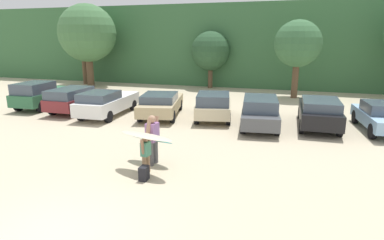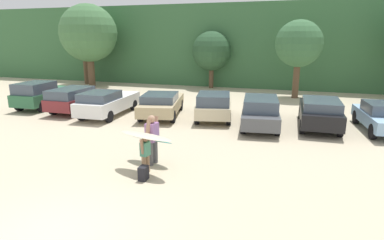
{
  "view_description": "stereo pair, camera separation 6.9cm",
  "coord_description": "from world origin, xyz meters",
  "px_view_note": "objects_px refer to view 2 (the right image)",
  "views": [
    {
      "loc": [
        4.88,
        -5.13,
        4.36
      ],
      "look_at": [
        1.05,
        7.23,
        1.06
      ],
      "focal_mm": 30.46,
      "sensor_mm": 36.0,
      "label": 1
    },
    {
      "loc": [
        4.95,
        -5.11,
        4.36
      ],
      "look_at": [
        1.05,
        7.23,
        1.06
      ],
      "focal_mm": 30.46,
      "sensor_mm": 36.0,
      "label": 2
    }
  ],
  "objects_px": {
    "person_child": "(145,152)",
    "parked_car_white": "(107,102)",
    "parked_car_champagne": "(214,105)",
    "backpack_dropped": "(143,173)",
    "surfboard_cream": "(145,136)",
    "parked_car_black": "(320,112)",
    "person_adult": "(152,137)",
    "surfboard_teal": "(151,140)",
    "parked_car_dark_gray": "(260,111)",
    "parked_car_forest_green": "(43,94)",
    "parked_car_tan": "(162,103)",
    "parked_car_maroon": "(78,98)"
  },
  "relations": [
    {
      "from": "parked_car_tan",
      "to": "surfboard_cream",
      "type": "height_order",
      "value": "parked_car_tan"
    },
    {
      "from": "person_child",
      "to": "parked_car_tan",
      "type": "bearing_deg",
      "value": -62.94
    },
    {
      "from": "surfboard_cream",
      "to": "parked_car_maroon",
      "type": "bearing_deg",
      "value": -26.76
    },
    {
      "from": "parked_car_champagne",
      "to": "parked_car_dark_gray",
      "type": "xyz_separation_m",
      "value": [
        2.55,
        -0.74,
        0.0
      ]
    },
    {
      "from": "parked_car_white",
      "to": "surfboard_teal",
      "type": "bearing_deg",
      "value": -140.12
    },
    {
      "from": "parked_car_black",
      "to": "person_adult",
      "type": "relative_size",
      "value": 2.54
    },
    {
      "from": "parked_car_tan",
      "to": "parked_car_black",
      "type": "bearing_deg",
      "value": -101.32
    },
    {
      "from": "parked_car_forest_green",
      "to": "backpack_dropped",
      "type": "bearing_deg",
      "value": -129.75
    },
    {
      "from": "parked_car_forest_green",
      "to": "parked_car_maroon",
      "type": "distance_m",
      "value": 2.73
    },
    {
      "from": "parked_car_dark_gray",
      "to": "parked_car_champagne",
      "type": "bearing_deg",
      "value": 67.36
    },
    {
      "from": "surfboard_cream",
      "to": "parked_car_black",
      "type": "bearing_deg",
      "value": -111.89
    },
    {
      "from": "parked_car_forest_green",
      "to": "surfboard_teal",
      "type": "distance_m",
      "value": 12.3
    },
    {
      "from": "parked_car_black",
      "to": "surfboard_cream",
      "type": "distance_m",
      "value": 9.54
    },
    {
      "from": "parked_car_black",
      "to": "person_adult",
      "type": "xyz_separation_m",
      "value": [
        -5.87,
        -6.87,
        0.2
      ]
    },
    {
      "from": "parked_car_white",
      "to": "parked_car_dark_gray",
      "type": "distance_m",
      "value": 8.53
    },
    {
      "from": "person_child",
      "to": "parked_car_white",
      "type": "bearing_deg",
      "value": -42.26
    },
    {
      "from": "parked_car_champagne",
      "to": "surfboard_teal",
      "type": "distance_m",
      "value": 6.85
    },
    {
      "from": "person_adult",
      "to": "parked_car_white",
      "type": "bearing_deg",
      "value": -39.26
    },
    {
      "from": "parked_car_white",
      "to": "parked_car_forest_green",
      "type": "bearing_deg",
      "value": 79.3
    },
    {
      "from": "parked_car_white",
      "to": "person_adult",
      "type": "bearing_deg",
      "value": -140.14
    },
    {
      "from": "parked_car_white",
      "to": "person_child",
      "type": "distance_m",
      "value": 8.72
    },
    {
      "from": "parked_car_forest_green",
      "to": "parked_car_white",
      "type": "bearing_deg",
      "value": -101.29
    },
    {
      "from": "surfboard_cream",
      "to": "backpack_dropped",
      "type": "xyz_separation_m",
      "value": [
        0.19,
        -0.62,
        -1.02
      ]
    },
    {
      "from": "parked_car_white",
      "to": "parked_car_champagne",
      "type": "xyz_separation_m",
      "value": [
        5.97,
        1.0,
        0.01
      ]
    },
    {
      "from": "parked_car_white",
      "to": "backpack_dropped",
      "type": "distance_m",
      "value": 9.26
    },
    {
      "from": "surfboard_teal",
      "to": "backpack_dropped",
      "type": "relative_size",
      "value": 4.04
    },
    {
      "from": "parked_car_dark_gray",
      "to": "surfboard_teal",
      "type": "distance_m",
      "value": 6.86
    },
    {
      "from": "parked_car_dark_gray",
      "to": "surfboard_cream",
      "type": "relative_size",
      "value": 2.21
    },
    {
      "from": "person_adult",
      "to": "backpack_dropped",
      "type": "bearing_deg",
      "value": 109.8
    },
    {
      "from": "parked_car_tan",
      "to": "parked_car_black",
      "type": "xyz_separation_m",
      "value": [
        8.37,
        0.09,
        0.07
      ]
    },
    {
      "from": "person_adult",
      "to": "parked_car_maroon",
      "type": "bearing_deg",
      "value": -31.61
    },
    {
      "from": "surfboard_teal",
      "to": "parked_car_black",
      "type": "bearing_deg",
      "value": -118.9
    },
    {
      "from": "parked_car_forest_green",
      "to": "parked_car_champagne",
      "type": "bearing_deg",
      "value": -91.83
    },
    {
      "from": "parked_car_champagne",
      "to": "backpack_dropped",
      "type": "height_order",
      "value": "parked_car_champagne"
    },
    {
      "from": "parked_car_white",
      "to": "surfboard_teal",
      "type": "relative_size",
      "value": 2.6
    },
    {
      "from": "surfboard_teal",
      "to": "surfboard_cream",
      "type": "distance_m",
      "value": 0.91
    },
    {
      "from": "parked_car_white",
      "to": "surfboard_cream",
      "type": "relative_size",
      "value": 2.17
    },
    {
      "from": "person_child",
      "to": "parked_car_forest_green",
      "type": "bearing_deg",
      "value": -26.82
    },
    {
      "from": "person_child",
      "to": "backpack_dropped",
      "type": "distance_m",
      "value": 0.74
    },
    {
      "from": "parked_car_maroon",
      "to": "parked_car_black",
      "type": "distance_m",
      "value": 13.68
    },
    {
      "from": "parked_car_tan",
      "to": "backpack_dropped",
      "type": "relative_size",
      "value": 10.92
    },
    {
      "from": "parked_car_maroon",
      "to": "surfboard_cream",
      "type": "distance_m",
      "value": 10.67
    },
    {
      "from": "surfboard_cream",
      "to": "surfboard_teal",
      "type": "bearing_deg",
      "value": -62.0
    },
    {
      "from": "parked_car_champagne",
      "to": "surfboard_cream",
      "type": "relative_size",
      "value": 1.92
    },
    {
      "from": "parked_car_champagne",
      "to": "parked_car_black",
      "type": "relative_size",
      "value": 0.93
    },
    {
      "from": "parked_car_black",
      "to": "surfboard_teal",
      "type": "bearing_deg",
      "value": 137.79
    },
    {
      "from": "parked_car_black",
      "to": "surfboard_teal",
      "type": "relative_size",
      "value": 2.47
    },
    {
      "from": "parked_car_white",
      "to": "parked_car_champagne",
      "type": "relative_size",
      "value": 1.13
    },
    {
      "from": "parked_car_dark_gray",
      "to": "backpack_dropped",
      "type": "height_order",
      "value": "parked_car_dark_gray"
    },
    {
      "from": "person_child",
      "to": "backpack_dropped",
      "type": "xyz_separation_m",
      "value": [
        0.17,
        -0.54,
        -0.48
      ]
    }
  ]
}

